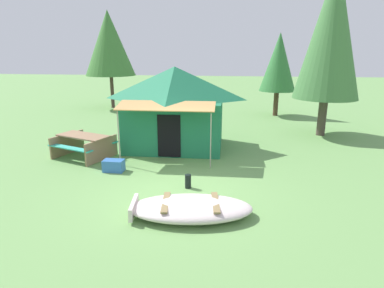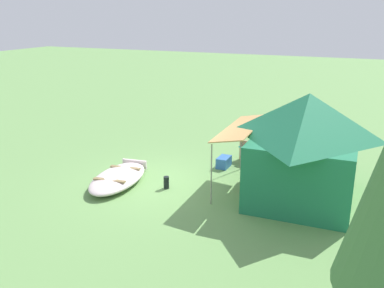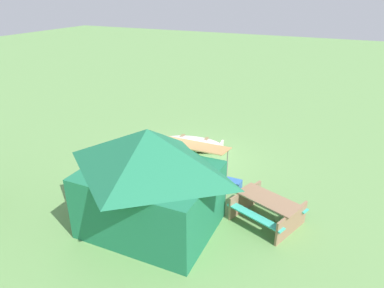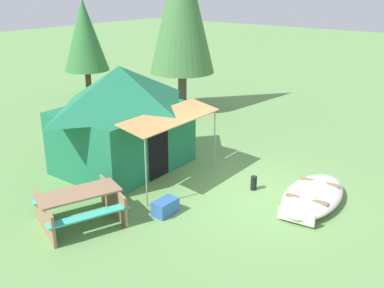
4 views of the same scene
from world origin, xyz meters
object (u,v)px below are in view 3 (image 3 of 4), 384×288
object	(u,v)px
canvas_cabin_tent	(150,179)
picnic_table	(267,207)
cooler_box	(232,185)
fuel_can	(181,159)
beached_rowboat	(192,143)

from	to	relation	value
canvas_cabin_tent	picnic_table	bearing A→B (deg)	-150.96
cooler_box	fuel_can	world-z (taller)	fuel_can
beached_rowboat	cooler_box	xyz separation A→B (m)	(-2.59, 2.42, -0.02)
beached_rowboat	fuel_can	xyz separation A→B (m)	(-0.25, 1.48, -0.01)
beached_rowboat	cooler_box	world-z (taller)	beached_rowboat
cooler_box	fuel_can	size ratio (longest dim) A/B	1.64
beached_rowboat	canvas_cabin_tent	bearing A→B (deg)	103.35
beached_rowboat	canvas_cabin_tent	size ratio (longest dim) A/B	0.75
fuel_can	beached_rowboat	bearing A→B (deg)	-80.43
fuel_can	canvas_cabin_tent	bearing A→B (deg)	104.84
canvas_cabin_tent	fuel_can	size ratio (longest dim) A/B	10.21
canvas_cabin_tent	beached_rowboat	bearing A→B (deg)	-76.65
canvas_cabin_tent	fuel_can	bearing A→B (deg)	-75.16
cooler_box	fuel_can	xyz separation A→B (m)	(2.34, -0.94, 0.01)
beached_rowboat	cooler_box	size ratio (longest dim) A/B	4.68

